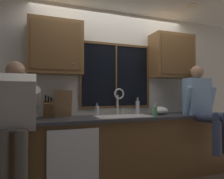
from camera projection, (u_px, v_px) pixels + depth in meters
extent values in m
cube|color=silver|center=(112.00, 92.00, 3.22)|extent=(5.79, 0.12, 2.55)
cylinder|color=#FFEAB2|center=(192.00, 6.00, 2.97)|extent=(0.14, 0.14, 0.01)
cube|color=black|center=(116.00, 76.00, 3.17)|extent=(1.10, 0.02, 0.95)
cube|color=brown|center=(116.00, 45.00, 3.17)|extent=(1.17, 0.02, 0.04)
cube|color=brown|center=(116.00, 107.00, 3.15)|extent=(1.17, 0.02, 0.04)
cube|color=brown|center=(80.00, 74.00, 2.97)|extent=(0.03, 0.02, 0.95)
cube|color=brown|center=(148.00, 77.00, 3.36)|extent=(0.03, 0.02, 0.95)
cube|color=brown|center=(116.00, 76.00, 3.16)|extent=(0.02, 0.02, 0.95)
cube|color=brown|center=(121.00, 150.00, 2.87)|extent=(3.39, 0.58, 0.88)
cube|color=#38383D|center=(121.00, 118.00, 2.86)|extent=(3.45, 0.62, 0.04)
cube|color=white|center=(74.00, 161.00, 2.33)|extent=(0.60, 0.02, 0.74)
cube|color=brown|center=(56.00, 48.00, 2.71)|extent=(0.71, 0.33, 0.72)
cube|color=brown|center=(57.00, 45.00, 2.55)|extent=(0.63, 0.01, 0.62)
sphere|color=#B2B2B7|center=(73.00, 64.00, 2.61)|extent=(0.02, 0.02, 0.02)
cube|color=brown|center=(172.00, 57.00, 3.35)|extent=(0.71, 0.33, 0.72)
cube|color=brown|center=(178.00, 55.00, 3.19)|extent=(0.63, 0.01, 0.62)
sphere|color=#B2B2B7|center=(189.00, 70.00, 3.25)|extent=(0.02, 0.02, 0.02)
cube|color=silver|center=(123.00, 117.00, 2.88)|extent=(0.80, 0.46, 0.02)
cube|color=beige|center=(110.00, 124.00, 2.81)|extent=(0.36, 0.42, 0.20)
cube|color=beige|center=(136.00, 123.00, 2.95)|extent=(0.36, 0.42, 0.20)
cube|color=silver|center=(123.00, 124.00, 2.88)|extent=(0.04, 0.42, 0.20)
cylinder|color=silver|center=(118.00, 105.00, 3.09)|extent=(0.03, 0.03, 0.30)
torus|color=silver|center=(119.00, 94.00, 3.04)|extent=(0.16, 0.02, 0.16)
cylinder|color=silver|center=(122.00, 111.00, 3.12)|extent=(0.03, 0.03, 0.09)
cylinder|color=#595147|center=(2.00, 177.00, 1.94)|extent=(0.13, 0.13, 0.88)
cylinder|color=#595147|center=(21.00, 174.00, 2.00)|extent=(0.13, 0.13, 0.88)
cube|color=beige|center=(14.00, 103.00, 2.10)|extent=(0.44, 0.45, 0.62)
sphere|color=#A57A5B|center=(16.00, 71.00, 2.26)|extent=(0.21, 0.21, 0.21)
cylinder|color=beige|center=(36.00, 98.00, 2.34)|extent=(0.09, 0.52, 0.26)
cylinder|color=#384260|center=(204.00, 117.00, 2.89)|extent=(0.14, 0.43, 0.16)
cylinder|color=#384260|center=(213.00, 117.00, 2.95)|extent=(0.14, 0.43, 0.16)
cylinder|color=#384260|center=(216.00, 138.00, 2.68)|extent=(0.11, 0.11, 0.46)
cube|color=#8CB2DB|center=(197.00, 96.00, 3.13)|extent=(0.40, 0.20, 0.56)
sphere|color=#A57A5B|center=(197.00, 72.00, 3.14)|extent=(0.20, 0.20, 0.20)
cylinder|color=#8CB2DB|center=(187.00, 102.00, 3.01)|extent=(0.08, 0.20, 0.47)
cylinder|color=#8CB2DB|center=(211.00, 101.00, 3.16)|extent=(0.08, 0.20, 0.47)
cube|color=brown|center=(48.00, 110.00, 2.64)|extent=(0.12, 0.18, 0.25)
cylinder|color=black|center=(46.00, 99.00, 2.58)|extent=(0.02, 0.05, 0.09)
cylinder|color=black|center=(48.00, 99.00, 2.59)|extent=(0.02, 0.04, 0.08)
cylinder|color=black|center=(51.00, 100.00, 2.61)|extent=(0.02, 0.04, 0.06)
cube|color=#997047|center=(63.00, 104.00, 2.81)|extent=(0.24, 0.10, 0.37)
ellipsoid|color=silver|center=(160.00, 111.00, 3.15)|extent=(0.25, 0.25, 0.13)
cylinder|color=#59A566|center=(155.00, 112.00, 2.83)|extent=(0.06, 0.06, 0.13)
cylinder|color=silver|center=(155.00, 106.00, 2.83)|extent=(0.02, 0.02, 0.04)
cylinder|color=silver|center=(156.00, 104.00, 2.81)|extent=(0.01, 0.04, 0.01)
cylinder|color=#B7B7BC|center=(138.00, 108.00, 3.16)|extent=(0.06, 0.06, 0.21)
cylinder|color=#929296|center=(138.00, 99.00, 3.16)|extent=(0.03, 0.03, 0.05)
cylinder|color=black|center=(138.00, 97.00, 3.16)|extent=(0.03, 0.03, 0.01)
cylinder|color=#B7B7BC|center=(97.00, 111.00, 2.92)|extent=(0.06, 0.06, 0.14)
cylinder|color=#929296|center=(97.00, 105.00, 2.93)|extent=(0.03, 0.03, 0.04)
cylinder|color=black|center=(97.00, 103.00, 2.93)|extent=(0.03, 0.03, 0.01)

